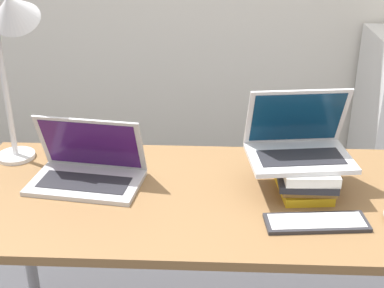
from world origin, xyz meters
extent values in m
cube|color=brown|center=(0.00, 0.36, 0.70)|extent=(1.73, 0.73, 0.03)
cylinder|color=gray|center=(-0.81, 0.67, 0.34)|extent=(0.05, 0.05, 0.68)
cube|color=#B2B2B7|center=(-0.46, 0.40, 0.72)|extent=(0.40, 0.27, 0.02)
cube|color=#232328|center=(-0.46, 0.39, 0.73)|extent=(0.32, 0.16, 0.00)
cube|color=#B2B2B7|center=(-0.45, 0.48, 0.84)|extent=(0.38, 0.14, 0.21)
cube|color=#381451|center=(-0.45, 0.47, 0.83)|extent=(0.34, 0.12, 0.19)
cube|color=gold|center=(0.28, 0.40, 0.73)|extent=(0.18, 0.24, 0.03)
cube|color=olive|center=(0.28, 0.40, 0.76)|extent=(0.17, 0.21, 0.03)
cube|color=black|center=(0.28, 0.40, 0.78)|extent=(0.19, 0.27, 0.02)
cube|color=white|center=(0.28, 0.40, 0.81)|extent=(0.18, 0.26, 0.03)
cube|color=silver|center=(0.26, 0.40, 0.83)|extent=(0.36, 0.27, 0.02)
cube|color=#232328|center=(0.26, 0.39, 0.84)|extent=(0.28, 0.15, 0.00)
cube|color=silver|center=(0.25, 0.47, 0.95)|extent=(0.34, 0.13, 0.22)
cube|color=#0A2D4C|center=(0.25, 0.47, 0.95)|extent=(0.30, 0.11, 0.19)
cube|color=#28282D|center=(0.29, 0.20, 0.72)|extent=(0.32, 0.13, 0.01)
cube|color=silver|center=(0.29, 0.20, 0.73)|extent=(0.29, 0.11, 0.00)
cylinder|color=silver|center=(-0.77, 0.60, 0.72)|extent=(0.14, 0.14, 0.01)
cylinder|color=silver|center=(-0.77, 0.60, 0.98)|extent=(0.02, 0.02, 0.50)
cone|color=silver|center=(-0.69, 0.56, 1.28)|extent=(0.16, 0.19, 0.17)
camera|label=1|loc=(-0.02, -1.17, 1.62)|focal=50.00mm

